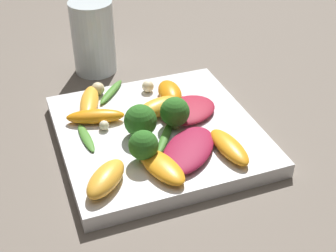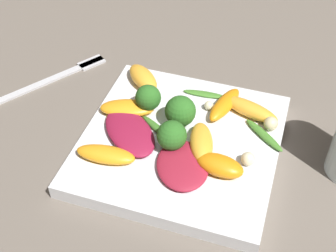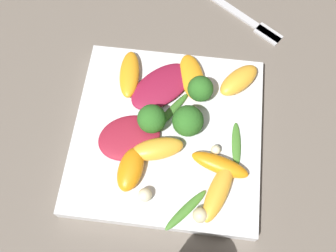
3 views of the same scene
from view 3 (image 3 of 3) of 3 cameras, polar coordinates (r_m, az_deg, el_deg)
The scene contains 21 objects.
ground_plane at distance 0.53m, azimuth -0.12°, elevation -1.69°, with size 2.40×2.40×0.00m, color #6B6056.
plate at distance 0.52m, azimuth -0.12°, elevation -1.28°, with size 0.24×0.24×0.02m.
fork at distance 0.64m, azimuth 10.69°, elevation 15.47°, with size 0.16×0.12×0.01m.
radicchio_leaf_0 at distance 0.53m, azimuth -0.96°, elevation 5.79°, with size 0.10×0.10×0.01m.
radicchio_leaf_1 at distance 0.50m, azimuth -5.65°, elevation -1.70°, with size 0.10×0.09×0.01m.
orange_segment_0 at distance 0.49m, azimuth 7.54°, elevation -5.61°, with size 0.08×0.04×0.02m.
orange_segment_1 at distance 0.48m, azimuth 7.30°, elevation -9.44°, with size 0.05×0.08×0.02m.
orange_segment_2 at distance 0.54m, azimuth 3.48°, elevation 7.14°, with size 0.05×0.08×0.02m.
orange_segment_3 at distance 0.48m, azimuth -5.46°, elevation -6.25°, with size 0.04×0.06×0.02m.
orange_segment_4 at distance 0.54m, azimuth 10.24°, elevation 6.56°, with size 0.06×0.07×0.02m.
orange_segment_5 at distance 0.49m, azimuth -1.60°, elevation -3.33°, with size 0.07×0.05×0.02m.
orange_segment_6 at distance 0.54m, azimuth -5.61°, elevation 7.50°, with size 0.03×0.07×0.02m.
broccoli_floret_0 at distance 0.49m, azimuth -2.37°, elevation 1.02°, with size 0.04×0.04×0.04m.
broccoli_floret_1 at distance 0.51m, azimuth 4.72°, elevation 5.38°, with size 0.03×0.03×0.04m.
broccoli_floret_2 at distance 0.49m, azimuth 2.90°, elevation 0.72°, with size 0.04×0.04×0.04m.
arugula_sprig_0 at distance 0.47m, azimuth 2.59°, elevation -12.11°, with size 0.05×0.06×0.01m.
arugula_sprig_1 at distance 0.52m, azimuth 0.61°, elevation 1.86°, with size 0.05×0.07×0.01m.
arugula_sprig_2 at distance 0.51m, azimuth 9.88°, elevation -2.66°, with size 0.02×0.06×0.00m.
macadamia_nut_0 at distance 0.50m, azimuth 6.95°, elevation -3.45°, with size 0.01×0.01×0.01m.
macadamia_nut_1 at distance 0.47m, azimuth 4.70°, elevation -12.77°, with size 0.02×0.02×0.02m.
macadamia_nut_2 at distance 0.47m, azimuth -3.35°, elevation -9.95°, with size 0.02×0.02×0.02m.
Camera 3 is at (-0.03, 0.20, 0.49)m, focal length 42.00 mm.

